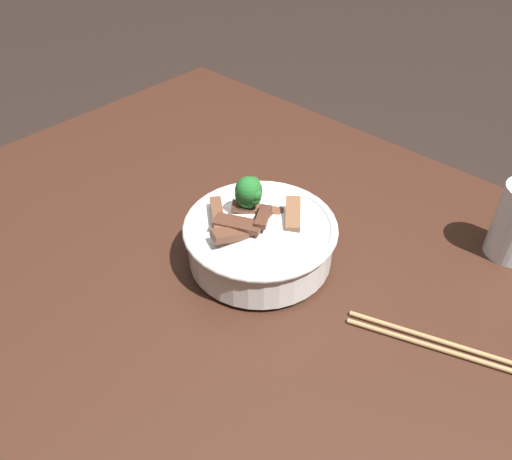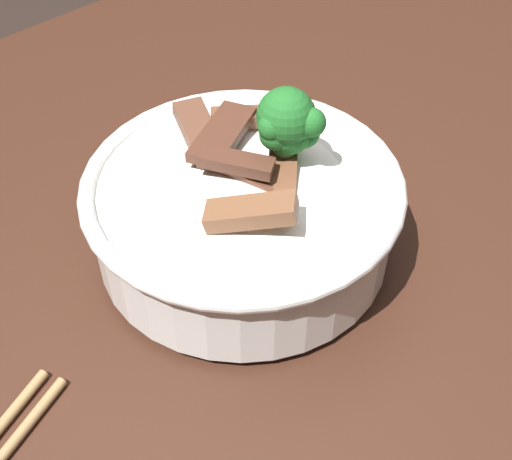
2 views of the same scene
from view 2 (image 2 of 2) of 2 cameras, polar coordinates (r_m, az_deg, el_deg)
The scene contains 2 objects.
dining_table at distance 0.65m, azimuth 3.24°, elevation -8.54°, with size 1.14×0.88×0.78m.
rice_bowl at distance 0.48m, azimuth -1.00°, elevation 2.25°, with size 0.23×0.23×0.13m.
Camera 2 is at (0.30, 0.25, 1.15)m, focal length 46.63 mm.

